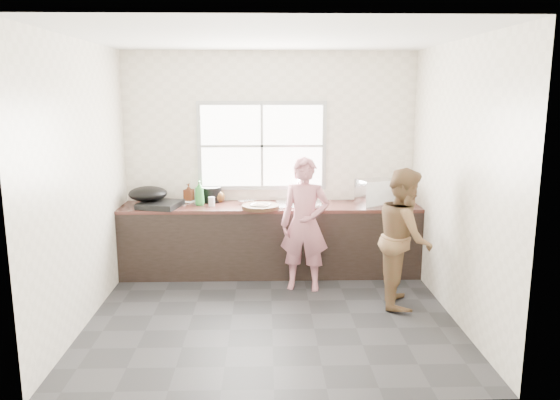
{
  "coord_description": "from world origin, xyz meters",
  "views": [
    {
      "loc": [
        -0.06,
        -5.19,
        2.22
      ],
      "look_at": [
        0.1,
        0.65,
        1.05
      ],
      "focal_mm": 35.0,
      "sensor_mm": 36.0,
      "label": 1
    }
  ],
  "objects_px": {
    "burner": "(160,205)",
    "person_side": "(404,237)",
    "bowl_crabs": "(304,203)",
    "cutting_board": "(260,207)",
    "pot_lid_right": "(197,202)",
    "bowl_mince": "(260,206)",
    "glass_jar": "(212,201)",
    "woman": "(305,229)",
    "bottle_brown_short": "(219,195)",
    "bottle_brown_tall": "(189,193)",
    "bowl_held": "(314,206)",
    "black_pot": "(211,194)",
    "pot_lid_left": "(180,203)",
    "plate_food": "(187,201)",
    "wok": "(148,194)",
    "dish_rack": "(376,193)",
    "bottle_green": "(199,193)"
  },
  "relations": [
    {
      "from": "bowl_mince",
      "to": "pot_lid_right",
      "type": "bearing_deg",
      "value": 154.87
    },
    {
      "from": "black_pot",
      "to": "bottle_brown_tall",
      "type": "distance_m",
      "value": 0.28
    },
    {
      "from": "person_side",
      "to": "bowl_crabs",
      "type": "height_order",
      "value": "person_side"
    },
    {
      "from": "bottle_brown_tall",
      "to": "pot_lid_right",
      "type": "bearing_deg",
      "value": -32.73
    },
    {
      "from": "bottle_brown_short",
      "to": "wok",
      "type": "xyz_separation_m",
      "value": [
        -0.83,
        -0.2,
        0.06
      ]
    },
    {
      "from": "woman",
      "to": "plate_food",
      "type": "relative_size",
      "value": 6.29
    },
    {
      "from": "bowl_crabs",
      "to": "pot_lid_left",
      "type": "bearing_deg",
      "value": 174.74
    },
    {
      "from": "burner",
      "to": "person_side",
      "type": "bearing_deg",
      "value": -19.08
    },
    {
      "from": "woman",
      "to": "bottle_brown_tall",
      "type": "relative_size",
      "value": 6.69
    },
    {
      "from": "woman",
      "to": "wok",
      "type": "xyz_separation_m",
      "value": [
        -1.85,
        0.55,
        0.3
      ]
    },
    {
      "from": "bowl_mince",
      "to": "dish_rack",
      "type": "height_order",
      "value": "dish_rack"
    },
    {
      "from": "bowl_held",
      "to": "glass_jar",
      "type": "bearing_deg",
      "value": 173.35
    },
    {
      "from": "burner",
      "to": "pot_lid_left",
      "type": "xyz_separation_m",
      "value": [
        0.2,
        0.19,
        -0.03
      ]
    },
    {
      "from": "pot_lid_right",
      "to": "bottle_brown_tall",
      "type": "bearing_deg",
      "value": 147.27
    },
    {
      "from": "cutting_board",
      "to": "bowl_crabs",
      "type": "bearing_deg",
      "value": 16.06
    },
    {
      "from": "pot_lid_left",
      "to": "bowl_held",
      "type": "bearing_deg",
      "value": -9.59
    },
    {
      "from": "burner",
      "to": "wok",
      "type": "relative_size",
      "value": 0.97
    },
    {
      "from": "woman",
      "to": "dish_rack",
      "type": "distance_m",
      "value": 1.06
    },
    {
      "from": "black_pot",
      "to": "pot_lid_right",
      "type": "distance_m",
      "value": 0.2
    },
    {
      "from": "bowl_mince",
      "to": "glass_jar",
      "type": "relative_size",
      "value": 2.07
    },
    {
      "from": "cutting_board",
      "to": "pot_lid_right",
      "type": "bearing_deg",
      "value": 155.53
    },
    {
      "from": "wok",
      "to": "dish_rack",
      "type": "height_order",
      "value": "dish_rack"
    },
    {
      "from": "bowl_mince",
      "to": "plate_food",
      "type": "height_order",
      "value": "bowl_mince"
    },
    {
      "from": "burner",
      "to": "glass_jar",
      "type": "bearing_deg",
      "value": 5.78
    },
    {
      "from": "pot_lid_right",
      "to": "cutting_board",
      "type": "bearing_deg",
      "value": -24.47
    },
    {
      "from": "pot_lid_right",
      "to": "plate_food",
      "type": "bearing_deg",
      "value": 152.41
    },
    {
      "from": "bowl_mince",
      "to": "glass_jar",
      "type": "bearing_deg",
      "value": 163.91
    },
    {
      "from": "plate_food",
      "to": "glass_jar",
      "type": "relative_size",
      "value": 2.01
    },
    {
      "from": "woman",
      "to": "bottle_brown_short",
      "type": "relative_size",
      "value": 8.1
    },
    {
      "from": "bottle_green",
      "to": "burner",
      "type": "distance_m",
      "value": 0.48
    },
    {
      "from": "bowl_mince",
      "to": "pot_lid_left",
      "type": "xyz_separation_m",
      "value": [
        -0.99,
        0.3,
        -0.02
      ]
    },
    {
      "from": "black_pot",
      "to": "glass_jar",
      "type": "relative_size",
      "value": 2.32
    },
    {
      "from": "person_side",
      "to": "pot_lid_right",
      "type": "bearing_deg",
      "value": 71.28
    },
    {
      "from": "bowl_held",
      "to": "bottle_brown_short",
      "type": "height_order",
      "value": "bottle_brown_short"
    },
    {
      "from": "plate_food",
      "to": "wok",
      "type": "height_order",
      "value": "wok"
    },
    {
      "from": "bowl_mince",
      "to": "burner",
      "type": "xyz_separation_m",
      "value": [
        -1.19,
        0.11,
        0.0
      ]
    },
    {
      "from": "woman",
      "to": "bottle_brown_tall",
      "type": "xyz_separation_m",
      "value": [
        -1.4,
        0.78,
        0.26
      ]
    },
    {
      "from": "plate_food",
      "to": "dish_rack",
      "type": "height_order",
      "value": "dish_rack"
    },
    {
      "from": "cutting_board",
      "to": "bottle_brown_tall",
      "type": "xyz_separation_m",
      "value": [
        -0.9,
        0.43,
        0.08
      ]
    },
    {
      "from": "black_pot",
      "to": "pot_lid_right",
      "type": "height_order",
      "value": "black_pot"
    },
    {
      "from": "woman",
      "to": "glass_jar",
      "type": "distance_m",
      "value": 1.22
    },
    {
      "from": "cutting_board",
      "to": "pot_lid_left",
      "type": "bearing_deg",
      "value": 163.65
    },
    {
      "from": "bowl_held",
      "to": "dish_rack",
      "type": "xyz_separation_m",
      "value": [
        0.75,
        0.12,
        0.13
      ]
    },
    {
      "from": "person_side",
      "to": "glass_jar",
      "type": "xyz_separation_m",
      "value": [
        -2.09,
        0.99,
        0.19
      ]
    },
    {
      "from": "dish_rack",
      "to": "pot_lid_left",
      "type": "bearing_deg",
      "value": 157.49
    },
    {
      "from": "woman",
      "to": "bottle_brown_short",
      "type": "xyz_separation_m",
      "value": [
        -1.02,
        0.76,
        0.24
      ]
    },
    {
      "from": "bottle_brown_tall",
      "to": "pot_lid_left",
      "type": "relative_size",
      "value": 0.85
    },
    {
      "from": "person_side",
      "to": "bottle_brown_tall",
      "type": "relative_size",
      "value": 6.89
    },
    {
      "from": "woman",
      "to": "bowl_mince",
      "type": "bearing_deg",
      "value": 155.93
    },
    {
      "from": "person_side",
      "to": "bottle_brown_short",
      "type": "bearing_deg",
      "value": 67.35
    }
  ]
}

